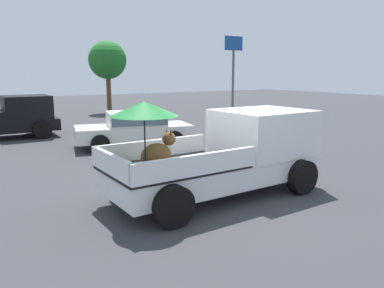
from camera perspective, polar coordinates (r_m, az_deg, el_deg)
ground_plane at (r=8.77m, az=3.71°, el=-7.79°), size 80.00×80.00×0.00m
pickup_truck_main at (r=8.74m, az=5.84°, el=-1.26°), size 5.09×2.33×2.26m
pickup_truck_red at (r=17.94m, az=-26.75°, el=3.51°), size 4.83×2.22×1.80m
parked_sedan_near at (r=14.51m, az=-8.66°, el=2.55°), size 4.59×2.72×1.33m
motel_sign at (r=25.56m, az=6.29°, el=12.54°), size 1.40×0.16×5.11m
tree_by_lot at (r=27.08m, az=-12.66°, el=12.22°), size 2.59×2.59×4.91m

